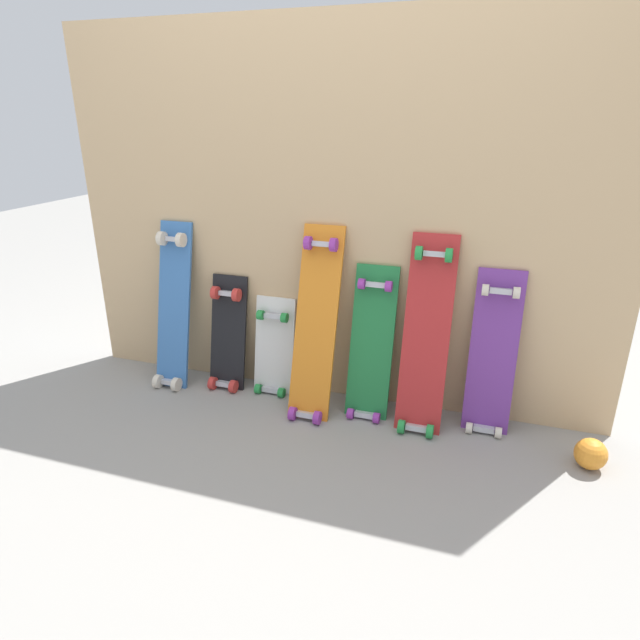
{
  "coord_description": "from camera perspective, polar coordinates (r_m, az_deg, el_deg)",
  "views": [
    {
      "loc": [
        0.74,
        -2.31,
        1.36
      ],
      "look_at": [
        0.0,
        -0.07,
        0.44
      ],
      "focal_mm": 30.39,
      "sensor_mm": 36.0,
      "label": 1
    }
  ],
  "objects": [
    {
      "name": "skateboard_white",
      "position": [
        2.75,
        -4.88,
        -3.42
      ],
      "size": [
        0.21,
        0.15,
        0.56
      ],
      "color": "silver",
      "rests_on": "ground"
    },
    {
      "name": "skateboard_green",
      "position": [
        2.53,
        5.38,
        -3.19
      ],
      "size": [
        0.2,
        0.24,
        0.77
      ],
      "color": "#1E7238",
      "rests_on": "ground"
    },
    {
      "name": "skateboard_red",
      "position": [
        2.44,
        11.04,
        -2.33
      ],
      "size": [
        0.2,
        0.29,
        0.93
      ],
      "color": "#B22626",
      "rests_on": "ground"
    },
    {
      "name": "skateboard_black",
      "position": [
        2.82,
        -9.71,
        -1.97
      ],
      "size": [
        0.19,
        0.19,
        0.64
      ],
      "color": "black",
      "rests_on": "ground"
    },
    {
      "name": "skateboard_orange",
      "position": [
        2.51,
        -0.52,
        -1.1
      ],
      "size": [
        0.2,
        0.34,
        0.94
      ],
      "color": "orange",
      "rests_on": "ground"
    },
    {
      "name": "skateboard_purple",
      "position": [
        2.5,
        17.67,
        -4.1
      ],
      "size": [
        0.2,
        0.19,
        0.8
      ],
      "color": "#6B338C",
      "rests_on": "ground"
    },
    {
      "name": "rubber_ball",
      "position": [
        2.49,
        26.62,
        -12.49
      ],
      "size": [
        0.13,
        0.13,
        0.13
      ],
      "primitive_type": "sphere",
      "color": "orange",
      "rests_on": "ground"
    },
    {
      "name": "ground_plane",
      "position": [
        2.78,
        0.46,
        -7.97
      ],
      "size": [
        12.0,
        12.0,
        0.0
      ],
      "primitive_type": "plane",
      "color": "gray"
    },
    {
      "name": "plywood_wall_panel",
      "position": [
        2.54,
        1.01,
        10.27
      ],
      "size": [
        2.65,
        0.04,
        1.74
      ],
      "primitive_type": "cube",
      "color": "tan",
      "rests_on": "ground"
    },
    {
      "name": "skateboard_blue",
      "position": [
        2.88,
        -15.22,
        0.84
      ],
      "size": [
        0.18,
        0.27,
        0.9
      ],
      "color": "#386BAD",
      "rests_on": "ground"
    }
  ]
}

